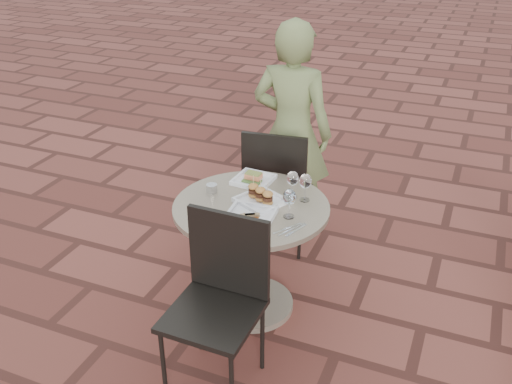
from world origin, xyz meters
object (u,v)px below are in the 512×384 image
at_px(plate_salmon, 253,179).
at_px(plate_sliders, 260,197).
at_px(chair_far, 277,181).
at_px(cafe_table, 251,241).
at_px(diner, 292,133).
at_px(chair_near, 221,288).
at_px(plate_tuna, 250,216).

height_order(plate_salmon, plate_sliders, plate_sliders).
relative_size(chair_far, plate_salmon, 3.93).
relative_size(cafe_table, chair_far, 0.97).
height_order(chair_far, diner, diner).
distance_m(chair_far, chair_near, 1.25).
bearing_deg(plate_sliders, cafe_table, -130.00).
bearing_deg(plate_salmon, chair_far, 89.00).
bearing_deg(chair_far, chair_near, 90.14).
bearing_deg(chair_near, plate_tuna, 92.66).
xyz_separation_m(chair_far, plate_tuna, (0.15, -0.83, 0.20)).
xyz_separation_m(cafe_table, plate_tuna, (0.05, -0.15, 0.26)).
relative_size(plate_salmon, plate_tuna, 0.86).
height_order(chair_near, plate_sliders, chair_near).
height_order(plate_salmon, plate_tuna, plate_salmon).
xyz_separation_m(plate_sliders, plate_tuna, (0.01, -0.19, -0.02)).
height_order(chair_far, plate_salmon, chair_far).
bearing_deg(cafe_table, plate_salmon, 110.25).
relative_size(chair_far, diner, 0.58).
bearing_deg(chair_far, diner, -97.33).
bearing_deg(plate_tuna, diner, 97.59).
bearing_deg(plate_salmon, plate_tuna, -69.87).
distance_m(chair_far, diner, 0.38).
distance_m(chair_near, plate_sliders, 0.64).
relative_size(cafe_table, chair_near, 0.97).
bearing_deg(chair_far, plate_salmon, 81.67).
distance_m(chair_far, plate_tuna, 0.87).
bearing_deg(plate_salmon, diner, 89.41).
relative_size(cafe_table, plate_salmon, 3.80).
xyz_separation_m(diner, plate_salmon, (-0.01, -0.69, -0.05)).
distance_m(cafe_table, plate_salmon, 0.40).
height_order(plate_sliders, plate_tuna, plate_sliders).
bearing_deg(diner, plate_sliders, 98.83).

